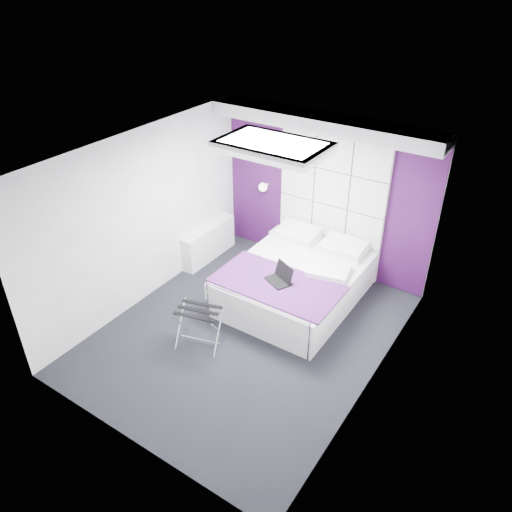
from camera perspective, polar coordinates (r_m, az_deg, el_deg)
The scene contains 15 objects.
floor at distance 7.12m, azimuth -1.00°, elevation -8.70°, with size 4.40×4.40×0.00m, color black.
ceiling at distance 5.79m, azimuth -1.24°, elevation 11.31°, with size 4.40×4.40×0.00m, color white.
wall_back at distance 8.06m, azimuth 7.85°, elevation 7.08°, with size 3.60×3.60×0.00m, color silver.
wall_left at distance 7.40m, azimuth -12.70°, elevation 4.27°, with size 4.40×4.40×0.00m, color silver.
wall_right at distance 5.70m, azimuth 14.03°, elevation -4.96°, with size 4.40×4.40×0.00m, color silver.
accent_wall at distance 8.05m, azimuth 7.81°, elevation 7.05°, with size 3.58×0.02×2.58m, color #380E3E.
soffit at distance 7.42m, azimuth 7.63°, elevation 14.86°, with size 3.58×0.50×0.20m, color white.
headboard at distance 8.00m, azimuth 8.55°, elevation 5.82°, with size 1.80×0.08×2.30m, color silver, non-canonical shape.
skylight at distance 6.28m, azimuth 1.95°, elevation 12.47°, with size 1.36×0.86×0.12m, color white, non-canonical shape.
wall_lamp at distance 8.44m, azimuth 0.95°, elevation 7.95°, with size 0.15×0.15×0.15m, color white.
radiator at distance 8.64m, azimuth -5.41°, elevation 1.57°, with size 0.22×1.20×0.60m, color white.
bed at distance 7.58m, azimuth 4.55°, elevation -2.94°, with size 1.80×2.18×0.76m.
nightstand at distance 8.53m, azimuth 3.16°, elevation 2.72°, with size 0.40×0.31×0.04m, color white.
luggage_rack at distance 6.81m, azimuth -6.50°, elevation -8.03°, with size 0.58×0.42×0.57m.
laptop at distance 7.05m, azimuth 2.77°, elevation -2.35°, with size 0.37×0.26×0.26m.
Camera 1 is at (3.10, -4.46, 4.61)m, focal length 35.00 mm.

